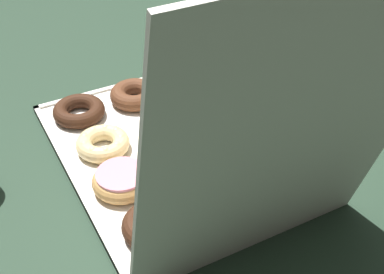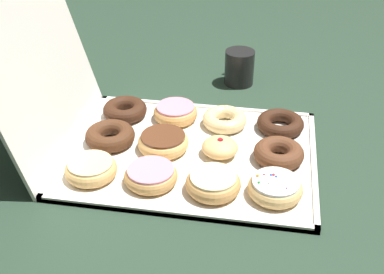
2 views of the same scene
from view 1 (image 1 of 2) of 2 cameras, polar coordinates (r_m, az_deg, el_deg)
The scene contains 15 objects.
ground_plane at distance 1.10m, azimuth -2.13°, elevation -1.62°, with size 3.00×3.00×0.00m, color #233828.
donut_box at distance 1.09m, azimuth -2.14°, elevation -1.41°, with size 0.44×0.57×0.01m.
box_lid_open at distance 0.70m, azimuth 10.54°, elevation -1.13°, with size 0.44×0.54×0.01m, color silver.
sprinkle_donut_0 at distance 1.27m, azimuth -0.94°, elevation 6.06°, with size 0.11×0.11×0.04m.
chocolate_cake_ring_donut_1 at distance 1.23m, azimuth -6.16°, elevation 4.66°, with size 0.11×0.11×0.04m.
chocolate_cake_ring_donut_2 at distance 1.20m, azimuth -12.24°, elevation 2.81°, with size 0.12×0.12×0.03m.
glazed_ring_donut_3 at distance 1.18m, azimuth 2.17°, elevation 3.31°, with size 0.12×0.12×0.04m.
jelly_filled_donut_4 at distance 1.13m, azimuth -3.63°, elevation 1.46°, with size 0.08×0.08×0.05m.
cruller_donut_5 at distance 1.09m, azimuth -9.71°, elevation -0.65°, with size 0.11×0.11×0.04m.
pink_frosted_donut_6 at distance 1.09m, azimuth 5.38°, elevation -0.37°, with size 0.11×0.11×0.04m.
chocolate_frosted_donut_7 at distance 1.03m, azimuth -0.69°, elevation -2.43°, with size 0.12×0.12×0.04m.
pink_frosted_donut_8 at distance 0.99m, azimuth -7.67°, elevation -4.71°, with size 0.11×0.11×0.04m.
glazed_ring_donut_9 at distance 1.00m, azimuth 9.44°, elevation -4.43°, with size 0.11×0.11×0.04m.
chocolate_cake_ring_donut_10 at distance 0.95m, azimuth 2.84°, elevation -6.98°, with size 0.12×0.12×0.04m.
chocolate_cake_ring_donut_11 at distance 0.91m, azimuth -4.13°, elevation -9.62°, with size 0.11×0.11×0.04m.
Camera 1 is at (0.36, 0.77, 0.69)m, focal length 48.88 mm.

